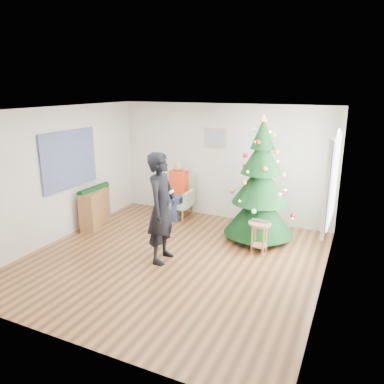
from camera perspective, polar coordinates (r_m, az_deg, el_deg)
The scene contains 19 objects.
floor at distance 6.76m, azimuth -2.95°, elevation -10.19°, with size 5.00×5.00×0.00m, color brown.
ceiling at distance 6.08m, azimuth -3.30°, elevation 12.39°, with size 5.00×5.00×0.00m, color white.
wall_back at distance 8.52m, azimuth 4.77°, elevation 4.55°, with size 5.00×5.00×0.00m, color silver.
wall_front at distance 4.37m, azimuth -18.72°, elevation -7.46°, with size 5.00×5.00×0.00m, color silver.
wall_left at distance 7.75m, azimuth -19.70°, elevation 2.53°, with size 5.00×5.00×0.00m, color silver.
wall_right at distance 5.62m, azimuth 20.06°, elevation -2.37°, with size 5.00×5.00×0.00m, color silver.
window_panel at distance 6.54m, azimuth 20.79°, elevation 1.86°, with size 0.04×1.30×1.40m, color white.
curtains at distance 6.54m, azimuth 20.53°, elevation 1.89°, with size 0.05×1.75×1.50m.
christmas_tree at distance 7.37m, azimuth 10.39°, elevation 1.09°, with size 1.37×1.37×2.49m.
stool at distance 6.93m, azimuth 10.19°, elevation -6.90°, with size 0.41×0.41×0.61m.
laptop at distance 6.82m, azimuth 10.32°, elevation -4.48°, with size 0.34×0.22×0.03m, color silver.
armchair at distance 8.74m, azimuth -2.23°, elevation -1.47°, with size 0.77×0.70×0.99m.
seated_person at distance 8.61m, azimuth -2.39°, elevation 0.33°, with size 0.42×0.60×1.29m.
standing_man at distance 6.39m, azimuth -4.63°, elevation -2.45°, with size 0.70×0.46×1.92m, color black.
game_controller at distance 6.18m, azimuth -3.17°, elevation 0.04°, with size 0.04×0.13×0.04m, color white.
console at distance 8.45m, azimuth -14.54°, elevation -2.33°, with size 0.30×1.00×0.80m, color brown.
garland at distance 8.33m, azimuth -14.74°, elevation 0.42°, with size 0.14×0.14×0.90m, color black.
tapestry at distance 7.89m, azimuth -18.15°, elevation 4.74°, with size 0.03×1.50×1.15m, color black.
framed_picture at distance 8.47m, azimuth 3.48°, elevation 8.28°, with size 0.52×0.05×0.42m.
Camera 1 is at (2.85, -5.36, 2.97)m, focal length 35.00 mm.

